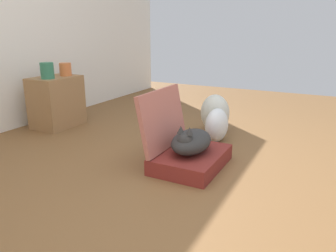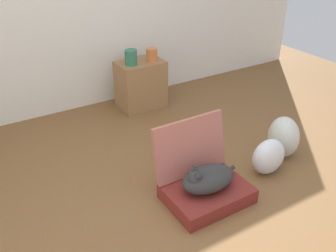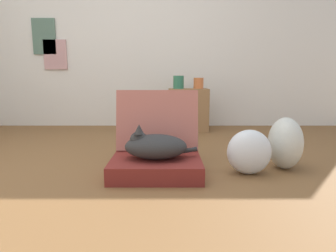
{
  "view_description": "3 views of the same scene",
  "coord_description": "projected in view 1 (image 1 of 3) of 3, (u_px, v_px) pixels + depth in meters",
  "views": [
    {
      "loc": [
        -2.02,
        -0.87,
        1.05
      ],
      "look_at": [
        0.29,
        0.33,
        0.28
      ],
      "focal_mm": 34.78,
      "sensor_mm": 36.0,
      "label": 1
    },
    {
      "loc": [
        -1.26,
        -1.72,
        1.95
      ],
      "look_at": [
        0.16,
        0.6,
        0.43
      ],
      "focal_mm": 39.57,
      "sensor_mm": 36.0,
      "label": 2
    },
    {
      "loc": [
        0.28,
        -1.85,
        0.69
      ],
      "look_at": [
        0.27,
        0.41,
        0.3
      ],
      "focal_mm": 29.84,
      "sensor_mm": 36.0,
      "label": 3
    }
  ],
  "objects": [
    {
      "name": "vase_tall",
      "position": [
        47.0,
        71.0,
        3.37
      ],
      "size": [
        0.14,
        0.14,
        0.17
      ],
      "primitive_type": "cylinder",
      "color": "#2D7051",
      "rests_on": "side_table"
    },
    {
      "name": "ground_plane",
      "position": [
        189.0,
        177.0,
        2.4
      ],
      "size": [
        7.68,
        7.68,
        0.0
      ],
      "primitive_type": "plane",
      "color": "brown",
      "rests_on": "ground"
    },
    {
      "name": "plastic_bag_clear",
      "position": [
        215.0,
        113.0,
        3.44
      ],
      "size": [
        0.25,
        0.31,
        0.4
      ],
      "primitive_type": "ellipsoid",
      "color": "silver",
      "rests_on": "ground"
    },
    {
      "name": "cat",
      "position": [
        191.0,
        141.0,
        2.52
      ],
      "size": [
        0.52,
        0.28,
        0.24
      ],
      "color": "#2D2D2D",
      "rests_on": "suitcase_base"
    },
    {
      "name": "suitcase_base",
      "position": [
        191.0,
        159.0,
        2.58
      ],
      "size": [
        0.64,
        0.48,
        0.12
      ],
      "primitive_type": "cube",
      "color": "maroon",
      "rests_on": "ground"
    },
    {
      "name": "plastic_bag_white",
      "position": [
        217.0,
        125.0,
        3.13
      ],
      "size": [
        0.32,
        0.21,
        0.33
      ],
      "primitive_type": "ellipsoid",
      "color": "silver",
      "rests_on": "ground"
    },
    {
      "name": "vase_short",
      "position": [
        65.0,
        69.0,
        3.59
      ],
      "size": [
        0.13,
        0.13,
        0.14
      ],
      "primitive_type": "cylinder",
      "color": "#CC6B38",
      "rests_on": "side_table"
    },
    {
      "name": "suitcase_lid",
      "position": [
        163.0,
        119.0,
        2.6
      ],
      "size": [
        0.64,
        0.13,
        0.47
      ],
      "primitive_type": "cube",
      "rotation": [
        1.38,
        0.0,
        0.0
      ],
      "color": "#B26356",
      "rests_on": "suitcase_base"
    },
    {
      "name": "side_table",
      "position": [
        57.0,
        102.0,
        3.6
      ],
      "size": [
        0.52,
        0.37,
        0.55
      ],
      "primitive_type": "cube",
      "color": "olive",
      "rests_on": "ground"
    }
  ]
}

